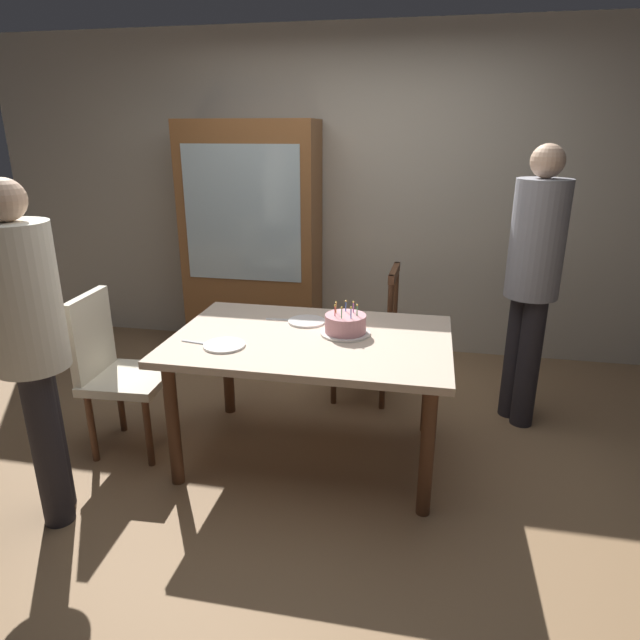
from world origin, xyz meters
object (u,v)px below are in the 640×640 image
object	(u,v)px
dining_table	(311,352)
plate_far_side	(307,321)
person_guest	(533,272)
china_cabinet	(252,241)
plate_near_celebrant	(224,345)
chair_upholstered	(113,365)
chair_spindle_back	(367,336)
person_celebrant	(30,339)
birthday_cake	(345,325)

from	to	relation	value
dining_table	plate_far_side	world-z (taller)	plate_far_side
person_guest	china_cabinet	world-z (taller)	china_cabinet
plate_near_celebrant	china_cabinet	bearing A→B (deg)	103.23
dining_table	plate_near_celebrant	bearing A→B (deg)	-151.28
chair_upholstered	person_guest	xyz separation A→B (m)	(2.38, 0.81, 0.47)
chair_spindle_back	china_cabinet	size ratio (longest dim) A/B	0.50
dining_table	plate_near_celebrant	xyz separation A→B (m)	(-0.42, -0.23, 0.09)
plate_far_side	chair_spindle_back	xyz separation A→B (m)	(0.30, 0.60, -0.29)
dining_table	china_cabinet	distance (m)	1.79
chair_upholstered	person_guest	size ratio (longest dim) A/B	0.54
china_cabinet	person_celebrant	bearing A→B (deg)	-97.16
birthday_cake	chair_spindle_back	xyz separation A→B (m)	(0.04, 0.75, -0.34)
dining_table	birthday_cake	bearing A→B (deg)	23.81
chair_spindle_back	chair_upholstered	size ratio (longest dim) A/B	1.00
plate_near_celebrant	chair_spindle_back	size ratio (longest dim) A/B	0.23
plate_far_side	person_celebrant	xyz separation A→B (m)	(-1.05, -0.98, 0.18)
plate_far_side	china_cabinet	bearing A→B (deg)	119.77
person_celebrant	china_cabinet	size ratio (longest dim) A/B	0.86
plate_far_side	person_guest	distance (m)	1.41
plate_far_side	person_guest	xyz separation A→B (m)	(1.31, 0.45, 0.25)
plate_far_side	birthday_cake	bearing A→B (deg)	-30.52
chair_upholstered	plate_near_celebrant	bearing A→B (deg)	-7.53
dining_table	person_celebrant	bearing A→B (deg)	-146.13
plate_far_side	chair_upholstered	distance (m)	1.15
dining_table	chair_upholstered	world-z (taller)	chair_upholstered
birthday_cake	chair_upholstered	xyz separation A→B (m)	(-1.32, -0.21, -0.27)
chair_upholstered	person_celebrant	xyz separation A→B (m)	(0.02, -0.62, 0.40)
china_cabinet	plate_near_celebrant	bearing A→B (deg)	-76.77
birthday_cake	china_cabinet	world-z (taller)	china_cabinet
plate_near_celebrant	chair_spindle_back	distance (m)	1.27
dining_table	chair_upholstered	size ratio (longest dim) A/B	1.59
chair_upholstered	person_guest	world-z (taller)	person_guest
person_guest	chair_spindle_back	bearing A→B (deg)	171.98
person_celebrant	person_guest	distance (m)	2.77
plate_near_celebrant	chair_upholstered	size ratio (longest dim) A/B	0.23
plate_near_celebrant	person_celebrant	size ratio (longest dim) A/B	0.13
plate_far_side	dining_table	bearing A→B (deg)	-71.64
chair_upholstered	person_celebrant	bearing A→B (deg)	-88.23
plate_far_side	person_celebrant	size ratio (longest dim) A/B	0.13
birthday_cake	person_celebrant	distance (m)	1.55
birthday_cake	plate_near_celebrant	world-z (taller)	birthday_cake
person_celebrant	birthday_cake	bearing A→B (deg)	32.61
plate_near_celebrant	chair_spindle_back	bearing A→B (deg)	58.87
plate_far_side	china_cabinet	xyz separation A→B (m)	(-0.76, 1.33, 0.20)
chair_spindle_back	birthday_cake	bearing A→B (deg)	-93.24
plate_near_celebrant	china_cabinet	xyz separation A→B (m)	(-0.42, 1.79, 0.20)
plate_far_side	china_cabinet	distance (m)	1.54
plate_near_celebrant	chair_upholstered	distance (m)	0.77
dining_table	birthday_cake	xyz separation A→B (m)	(0.18, 0.08, 0.14)
birthday_cake	plate_near_celebrant	size ratio (longest dim) A/B	1.27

